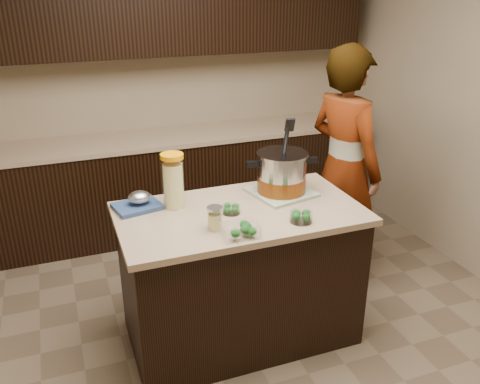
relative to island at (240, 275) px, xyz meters
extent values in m
plane|color=brown|center=(0.00, 0.00, -0.45)|extent=(4.00, 4.00, 0.00)
cube|color=tan|center=(0.00, 2.00, 0.90)|extent=(4.00, 0.04, 2.70)
cube|color=black|center=(0.00, 1.70, -0.02)|extent=(3.60, 0.60, 0.86)
cube|color=tan|center=(0.00, 1.70, 0.43)|extent=(3.60, 0.63, 0.04)
cube|color=black|center=(0.00, 1.82, 1.50)|extent=(3.60, 0.35, 0.75)
cube|color=black|center=(0.00, 0.00, -0.02)|extent=(1.40, 0.75, 0.86)
cube|color=tan|center=(0.00, 0.00, 0.43)|extent=(1.46, 0.81, 0.04)
cube|color=#5E7E55|center=(0.34, 0.15, 0.46)|extent=(0.43, 0.43, 0.02)
cylinder|color=#B7B7BC|center=(0.34, 0.15, 0.59)|extent=(0.35, 0.35, 0.24)
cylinder|color=brown|center=(0.34, 0.15, 0.52)|extent=(0.36, 0.36, 0.10)
cylinder|color=#B7B7BC|center=(0.34, 0.15, 0.72)|extent=(0.38, 0.38, 0.02)
cube|color=black|center=(0.15, 0.18, 0.66)|extent=(0.08, 0.05, 0.03)
cube|color=black|center=(0.53, 0.12, 0.66)|extent=(0.08, 0.05, 0.03)
cylinder|color=black|center=(0.34, 0.12, 0.78)|extent=(0.05, 0.13, 0.30)
cylinder|color=#E0DB89|center=(-0.35, 0.19, 0.58)|extent=(0.14, 0.14, 0.27)
cylinder|color=white|center=(-0.35, 0.19, 0.60)|extent=(0.15, 0.15, 0.31)
cylinder|color=#F09905|center=(-0.35, 0.19, 0.77)|extent=(0.15, 0.15, 0.02)
cylinder|color=#E0DB89|center=(-0.22, -0.18, 0.49)|extent=(0.09, 0.09, 0.09)
cylinder|color=white|center=(-0.22, -0.18, 0.51)|extent=(0.10, 0.10, 0.12)
cylinder|color=silver|center=(-0.22, -0.18, 0.58)|extent=(0.11, 0.11, 0.02)
cylinder|color=silver|center=(-0.06, -0.02, 0.47)|extent=(0.12, 0.12, 0.05)
cylinder|color=silver|center=(0.27, -0.26, 0.48)|extent=(0.13, 0.13, 0.06)
cube|color=silver|center=(-0.11, -0.31, 0.48)|extent=(0.20, 0.15, 0.07)
cube|color=navy|center=(-0.57, 0.25, 0.46)|extent=(0.30, 0.26, 0.03)
ellipsoid|color=silver|center=(-0.55, 0.25, 0.51)|extent=(0.14, 0.11, 0.07)
imported|color=gray|center=(0.98, 0.44, 0.44)|extent=(0.58, 0.74, 1.79)
camera|label=1|loc=(-0.96, -2.57, 1.73)|focal=38.00mm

